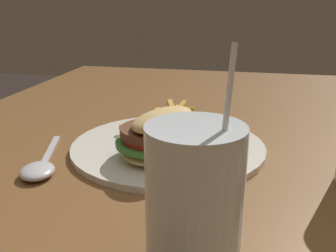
% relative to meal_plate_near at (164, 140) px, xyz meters
% --- Properties ---
extents(meal_plate_near, '(0.31, 0.31, 0.09)m').
position_rel_meal_plate_near_xyz_m(meal_plate_near, '(0.00, 0.00, 0.00)').
color(meal_plate_near, silver).
rests_on(meal_plate_near, dining_table).
extents(juice_glass, '(0.09, 0.09, 0.21)m').
position_rel_meal_plate_near_xyz_m(juice_glass, '(0.26, 0.09, 0.04)').
color(juice_glass, silver).
rests_on(juice_glass, dining_table).
extents(spoon, '(0.19, 0.08, 0.02)m').
position_rel_meal_plate_near_xyz_m(spoon, '(0.11, -0.16, -0.02)').
color(spoon, silver).
rests_on(spoon, dining_table).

